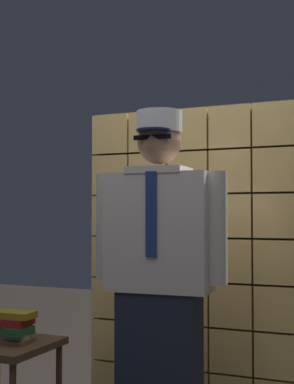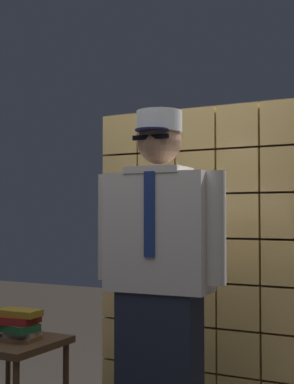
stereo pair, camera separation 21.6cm
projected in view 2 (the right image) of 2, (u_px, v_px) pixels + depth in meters
glass_block_wall at (198, 259)px, 3.55m from camera, size 1.40×0.10×1.95m
standing_person at (159, 277)px, 2.85m from camera, size 0.71×0.30×1.77m
side_table at (12, 351)px, 3.23m from camera, size 0.52×0.52×0.52m
book_stack at (19, 325)px, 3.21m from camera, size 0.27×0.20×0.18m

